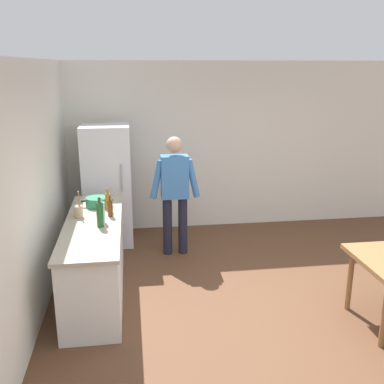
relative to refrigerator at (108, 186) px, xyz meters
name	(u,v)px	position (x,y,z in m)	size (l,w,h in m)	color
ground_plane	(280,316)	(1.90, -2.40, -0.90)	(14.00, 14.00, 0.00)	brown
wall_back	(225,146)	(1.90, 0.60, 0.45)	(6.40, 0.12, 2.70)	silver
wall_left	(22,202)	(-0.70, -2.20, 0.45)	(0.12, 5.60, 2.70)	silver
kitchen_counter	(95,258)	(-0.10, -1.60, -0.45)	(0.64, 2.20, 0.90)	white
refrigerator	(108,186)	(0.00, 0.00, 0.00)	(0.70, 0.67, 1.80)	white
person	(175,188)	(0.95, -0.55, 0.08)	(0.70, 0.22, 1.70)	#1E1E2D
cooking_pot	(97,202)	(-0.09, -1.01, 0.06)	(0.40, 0.28, 0.12)	#2D845B
utensil_jar	(78,211)	(-0.28, -1.40, 0.08)	(0.11, 0.11, 0.32)	tan
bottle_water_clear	(102,212)	(0.01, -1.63, 0.13)	(0.07, 0.07, 0.30)	silver
bottle_oil_amber	(108,202)	(0.06, -1.20, 0.12)	(0.06, 0.06, 0.28)	#996619
bottle_beer_brown	(110,208)	(0.09, -1.42, 0.11)	(0.06, 0.06, 0.26)	#5B3314
bottle_wine_green	(100,214)	(0.00, -1.76, 0.15)	(0.08, 0.08, 0.34)	#1E5123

